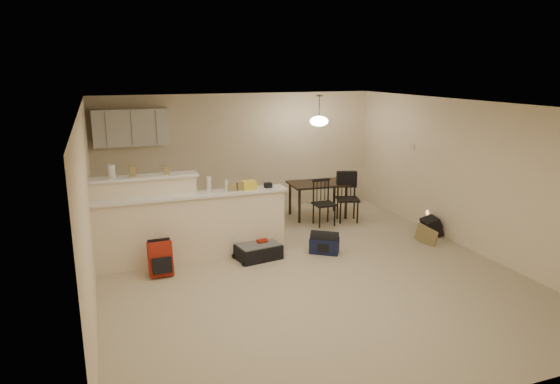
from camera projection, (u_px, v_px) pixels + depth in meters
name	position (u px, v px, depth m)	size (l,w,h in m)	color
room	(302.00, 189.00, 7.44)	(7.00, 7.02, 2.50)	#BFB093
breakfast_bar	(176.00, 224.00, 7.90)	(3.08, 0.58, 1.39)	#F5E3C6
upper_cabinets	(131.00, 127.00, 9.57)	(1.40, 0.34, 0.70)	white
kitchen_counter	(147.00, 201.00, 9.87)	(1.80, 0.60, 0.90)	white
thermostat	(413.00, 147.00, 9.78)	(0.02, 0.12, 0.12)	beige
jar	(112.00, 171.00, 7.52)	(0.10, 0.10, 0.20)	silver
cereal_box	(133.00, 171.00, 7.62)	(0.10, 0.07, 0.16)	olive
small_box	(166.00, 170.00, 7.80)	(0.08, 0.06, 0.12)	olive
bottle_a	(209.00, 185.00, 7.86)	(0.07, 0.07, 0.26)	silver
bottle_b	(227.00, 186.00, 7.96)	(0.06, 0.06, 0.18)	silver
bag_lump	(249.00, 185.00, 8.09)	(0.22, 0.18, 0.14)	olive
pouch	(268.00, 185.00, 8.21)	(0.12, 0.10, 0.08)	olive
extra_item_x	(232.00, 187.00, 8.00)	(0.14, 0.10, 0.11)	olive
extra_item_y	(241.00, 186.00, 8.05)	(0.12, 0.10, 0.13)	olive
dining_table	(318.00, 187.00, 10.24)	(1.20, 0.84, 0.72)	black
pendant_lamp	(319.00, 121.00, 9.91)	(0.36, 0.36, 0.62)	brown
dining_chair_near	(324.00, 203.00, 9.73)	(0.40, 0.38, 0.90)	black
dining_chair_far	(348.00, 198.00, 9.97)	(0.42, 0.40, 0.97)	black
suitcase	(258.00, 252.00, 8.07)	(0.69, 0.45, 0.23)	black
red_backpack	(160.00, 259.00, 7.39)	(0.34, 0.21, 0.51)	#A12212
navy_duffel	(324.00, 245.00, 8.31)	(0.47, 0.26, 0.26)	#131A3B
black_daypack	(431.00, 227.00, 9.21)	(0.36, 0.25, 0.32)	black
cardboard_sheet	(426.00, 236.00, 8.71)	(0.42, 0.02, 0.32)	olive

